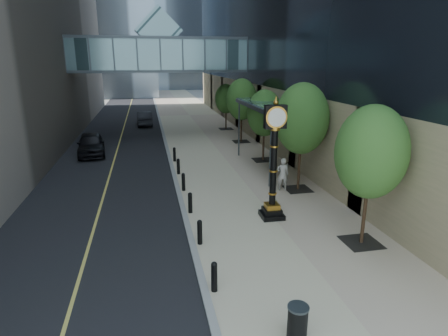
{
  "coord_description": "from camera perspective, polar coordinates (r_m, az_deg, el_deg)",
  "views": [
    {
      "loc": [
        -4.47,
        -9.08,
        7.05
      ],
      "look_at": [
        -1.23,
        6.61,
        2.41
      ],
      "focal_mm": 30.0,
      "sensor_mm": 36.0,
      "label": 1
    }
  ],
  "objects": [
    {
      "name": "road",
      "position": [
        49.65,
        -14.59,
        7.49
      ],
      "size": [
        8.0,
        180.0,
        0.02
      ],
      "primitive_type": "cube",
      "color": "black",
      "rests_on": "ground"
    },
    {
      "name": "street_trees",
      "position": [
        25.22,
        7.18,
        8.4
      ],
      "size": [
        2.86,
        28.46,
        5.89
      ],
      "color": "black",
      "rests_on": "sidewalk"
    },
    {
      "name": "ground",
      "position": [
        12.34,
        12.6,
        -19.14
      ],
      "size": [
        320.0,
        320.0,
        0.0
      ],
      "primitive_type": "plane",
      "color": "gray",
      "rests_on": "ground"
    },
    {
      "name": "entrance_canopy",
      "position": [
        24.58,
        7.39,
        9.35
      ],
      "size": [
        3.0,
        8.0,
        4.38
      ],
      "color": "#383F44",
      "rests_on": "ground"
    },
    {
      "name": "skywalk",
      "position": [
        37.12,
        -9.82,
        16.96
      ],
      "size": [
        17.0,
        4.2,
        5.8
      ],
      "color": "slate",
      "rests_on": "ground"
    },
    {
      "name": "street_clock",
      "position": [
        16.76,
        7.54,
        -0.13
      ],
      "size": [
        1.03,
        1.03,
        5.38
      ],
      "rotation": [
        0.0,
        0.0,
        -0.02
      ],
      "color": "black",
      "rests_on": "sidewalk"
    },
    {
      "name": "car_near",
      "position": [
        30.44,
        -19.6,
        3.46
      ],
      "size": [
        2.49,
        5.04,
        1.65
      ],
      "primitive_type": "imported",
      "rotation": [
        0.0,
        0.0,
        0.11
      ],
      "color": "black",
      "rests_on": "road"
    },
    {
      "name": "curb",
      "position": [
        49.6,
        -9.94,
        7.79
      ],
      "size": [
        0.25,
        180.0,
        0.07
      ],
      "primitive_type": "cube",
      "color": "gray",
      "rests_on": "ground"
    },
    {
      "name": "trash_bin",
      "position": [
        10.62,
        11.12,
        -22.2
      ],
      "size": [
        0.55,
        0.55,
        0.9
      ],
      "primitive_type": "cylinder",
      "rotation": [
        0.0,
        0.0,
        -0.06
      ],
      "color": "black",
      "rests_on": "sidewalk"
    },
    {
      "name": "sidewalk",
      "position": [
        49.88,
        -5.31,
        8.0
      ],
      "size": [
        8.0,
        180.0,
        0.06
      ],
      "primitive_type": "cube",
      "color": "#C1B494",
      "rests_on": "ground"
    },
    {
      "name": "car_far",
      "position": [
        42.95,
        -12.03,
        7.4
      ],
      "size": [
        1.78,
        4.61,
        1.5
      ],
      "primitive_type": "imported",
      "rotation": [
        0.0,
        0.0,
        3.19
      ],
      "color": "#222227",
      "rests_on": "road"
    },
    {
      "name": "pedestrian",
      "position": [
        20.83,
        8.93,
        -0.97
      ],
      "size": [
        0.77,
        0.61,
        1.85
      ],
      "primitive_type": "imported",
      "rotation": [
        0.0,
        0.0,
        2.86
      ],
      "color": "#ACA69D",
      "rests_on": "sidewalk"
    },
    {
      "name": "bollard_row",
      "position": [
        19.31,
        -5.72,
        -3.72
      ],
      "size": [
        0.2,
        16.2,
        0.9
      ],
      "color": "black",
      "rests_on": "sidewalk"
    }
  ]
}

